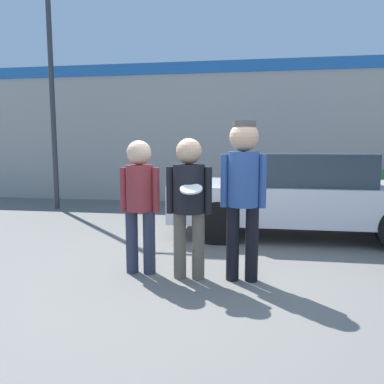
{
  "coord_description": "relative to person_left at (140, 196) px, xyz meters",
  "views": [
    {
      "loc": [
        0.37,
        -4.15,
        1.59
      ],
      "look_at": [
        -0.34,
        0.32,
        1.01
      ],
      "focal_mm": 35.0,
      "sensor_mm": 36.0,
      "label": 1
    }
  ],
  "objects": [
    {
      "name": "street_lamp",
      "position": [
        -3.24,
        4.26,
        3.06
      ],
      "size": [
        1.3,
        0.35,
        6.66
      ],
      "color": "#38383D",
      "rests_on": "ground"
    },
    {
      "name": "parked_car_near",
      "position": [
        2.16,
        2.36,
        -0.22
      ],
      "size": [
        4.4,
        1.89,
        1.44
      ],
      "color": "silver",
      "rests_on": "ground"
    },
    {
      "name": "person_right",
      "position": [
        1.25,
        -0.07,
        0.17
      ],
      "size": [
        0.52,
        0.35,
        1.85
      ],
      "color": "black",
      "rests_on": "ground"
    },
    {
      "name": "person_middle_with_frisbee",
      "position": [
        0.62,
        -0.1,
        0.03
      ],
      "size": [
        0.54,
        0.56,
        1.66
      ],
      "color": "#665B4C",
      "rests_on": "ground"
    },
    {
      "name": "person_left",
      "position": [
        0.0,
        0.0,
        0.0
      ],
      "size": [
        0.49,
        0.32,
        1.64
      ],
      "color": "#2D3347",
      "rests_on": "ground"
    },
    {
      "name": "storefront_building",
      "position": [
        0.96,
        5.9,
        0.96
      ],
      "size": [
        24.0,
        0.22,
        3.77
      ],
      "color": "#B2A89E",
      "rests_on": "ground"
    },
    {
      "name": "ground_plane",
      "position": [
        0.96,
        -0.19,
        -0.96
      ],
      "size": [
        56.0,
        56.0,
        0.0
      ],
      "primitive_type": "plane",
      "color": "#66635E"
    }
  ]
}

